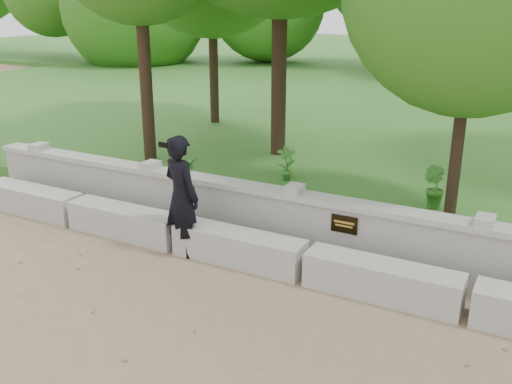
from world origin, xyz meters
TOP-DOWN VIEW (x-y plane):
  - ground at (0.00, 0.00)m, footprint 80.00×80.00m
  - lawn at (0.00, 14.00)m, footprint 40.00×22.00m
  - concrete_bench at (0.00, 1.90)m, footprint 11.90×0.45m
  - parapet_wall at (0.00, 2.60)m, footprint 12.50×0.35m
  - man_main at (-1.84, 1.80)m, footprint 0.73×0.67m
  - shrub_a at (-1.69, 4.87)m, footprint 0.41×0.40m
  - shrub_b at (0.99, 4.73)m, footprint 0.48×0.46m
  - shrub_d at (-2.85, 3.51)m, footprint 0.37×0.40m

SIDE VIEW (x-z plane):
  - ground at x=0.00m, z-range 0.00..0.00m
  - lawn at x=0.00m, z-range 0.00..0.25m
  - concrete_bench at x=0.00m, z-range 0.00..0.45m
  - parapet_wall at x=0.00m, z-range 0.01..0.91m
  - shrub_d at x=-2.85m, z-range 0.25..0.88m
  - shrub_a at x=-1.69m, z-range 0.25..0.90m
  - shrub_b at x=0.99m, z-range 0.25..0.92m
  - man_main at x=-1.84m, z-range 0.00..1.73m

